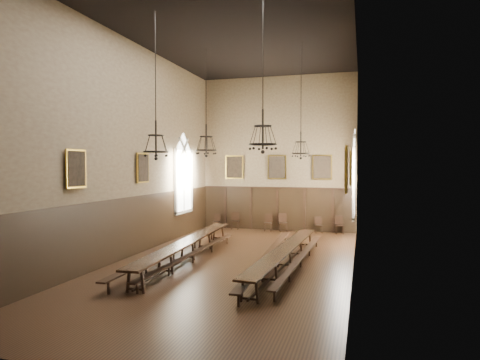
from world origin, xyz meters
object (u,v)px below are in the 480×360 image
at_px(chair_0, 217,224).
at_px(chair_6, 319,228).
at_px(chandelier_front_left, 156,142).
at_px(chandelier_back_left, 206,144).
at_px(chair_4, 283,226).
at_px(table_left, 188,250).
at_px(bench_left_inner, 193,256).
at_px(bench_left_outer, 174,252).
at_px(chandelier_back_right, 301,145).
at_px(table_right, 285,258).
at_px(chair_7, 339,228).
at_px(chandelier_front_right, 263,135).
at_px(bench_right_inner, 269,258).
at_px(chair_3, 268,226).
at_px(chair_1, 235,224).
at_px(bench_right_outer, 301,260).

bearing_deg(chair_0, chair_6, -6.42).
bearing_deg(chandelier_front_left, chair_6, 68.27).
bearing_deg(chandelier_back_left, chair_4, 69.24).
height_order(chair_6, chandelier_back_left, chandelier_back_left).
height_order(table_left, bench_left_inner, table_left).
distance_m(table_left, bench_left_outer, 0.58).
relative_size(table_left, chandelier_back_right, 2.12).
xyz_separation_m(table_right, chair_7, (1.54, 8.63, -0.07)).
xyz_separation_m(chair_4, chair_7, (3.15, 0.03, -0.01)).
distance_m(table_left, chandelier_front_right, 6.41).
bearing_deg(chair_6, bench_right_inner, -113.18).
relative_size(table_right, bench_right_inner, 0.90).
height_order(chair_4, chandelier_front_left, chandelier_front_left).
bearing_deg(chair_0, chair_3, -6.81).
bearing_deg(chair_0, bench_right_inner, -66.21).
bearing_deg(bench_left_inner, table_left, 132.81).
bearing_deg(chair_6, table_left, -133.79).
xyz_separation_m(chair_0, chair_6, (6.05, 0.07, 0.01)).
bearing_deg(chair_6, chair_0, 164.63).
bearing_deg(bench_left_outer, bench_right_inner, 0.62).
relative_size(chair_7, chandelier_back_right, 0.21).
xyz_separation_m(table_left, chair_7, (5.53, 8.38, -0.09)).
height_order(chair_1, chair_4, chair_1).
bearing_deg(chair_4, chair_0, 163.09).
xyz_separation_m(bench_right_outer, chandelier_back_right, (-0.33, 2.28, 4.43)).
bearing_deg(table_left, chandelier_front_left, -90.16).
xyz_separation_m(chair_0, chair_1, (1.13, 0.12, 0.05)).
bearing_deg(chandelier_front_right, chandelier_back_left, 127.09).
bearing_deg(chair_3, bench_right_outer, -73.57).
relative_size(bench_right_inner, chandelier_front_left, 2.18).
bearing_deg(bench_right_inner, chair_1, 114.58).
height_order(bench_right_outer, chair_4, chair_4).
distance_m(chair_6, chandelier_front_left, 12.66).
bearing_deg(table_left, bench_left_inner, -47.19).
bearing_deg(chair_4, bench_left_outer, -127.01).
height_order(table_right, bench_left_inner, table_right).
distance_m(chandelier_back_right, chandelier_front_right, 5.09).
height_order(chair_0, chair_6, chair_6).
height_order(chair_1, chandelier_back_right, chandelier_back_right).
bearing_deg(chair_4, chair_6, -17.38).
bearing_deg(chair_3, chair_7, -2.70).
height_order(table_left, bench_right_outer, table_left).
height_order(table_right, chair_0, chair_0).
relative_size(bench_left_outer, bench_right_inner, 0.99).
relative_size(chair_6, chandelier_front_left, 0.18).
bearing_deg(chair_1, chandelier_front_right, -78.09).
height_order(bench_right_outer, chair_3, chair_3).
relative_size(chair_3, chair_6, 1.08).
height_order(bench_left_outer, chair_4, chair_4).
bearing_deg(chair_7, bench_right_inner, -117.53).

